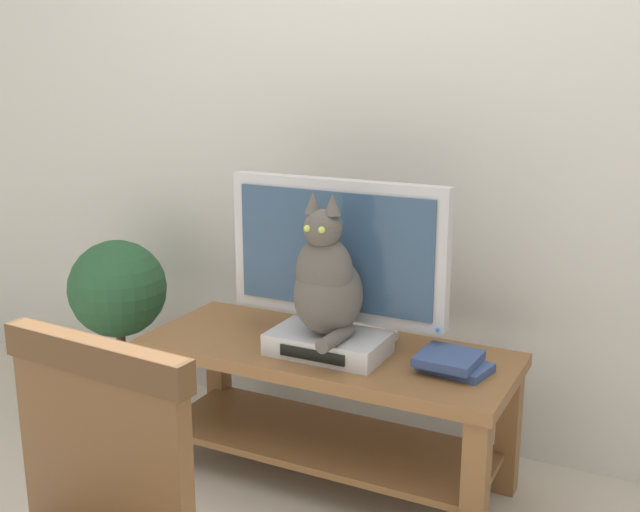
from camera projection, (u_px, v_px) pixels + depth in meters
back_wall at (408, 59)px, 2.74m from camera, size 7.00×0.12×2.80m
tv_stand at (327, 387)px, 2.60m from camera, size 1.24×0.49×0.48m
tv at (337, 259)px, 2.56m from camera, size 0.76×0.20×0.55m
media_box at (328, 343)px, 2.50m from camera, size 0.37×0.23×0.07m
cat at (327, 282)px, 2.43m from camera, size 0.22×0.29×0.46m
book_stack at (452, 362)px, 2.36m from camera, size 0.23×0.19×0.05m
potted_plant at (119, 305)px, 3.06m from camera, size 0.38×0.38×0.72m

